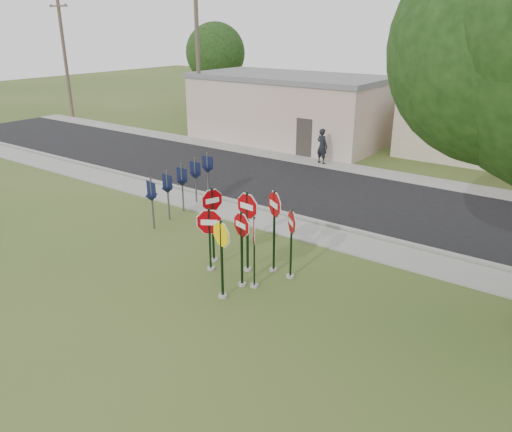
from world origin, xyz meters
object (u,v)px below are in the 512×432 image
Objects in this scene: utility_pole_near at (198,61)px; stop_sign_left at (210,232)px; pedestrian at (322,146)px; stop_sign_yellow at (222,250)px; stop_sign_center at (242,240)px.

stop_sign_left is at bearing -47.35° from utility_pole_near.
stop_sign_yellow is at bearing 122.09° from pedestrian.
stop_sign_left is at bearing 170.75° from stop_sign_center.
utility_pole_near is at bearing 132.65° from stop_sign_left.
stop_sign_center is 1.42m from stop_sign_left.
pedestrian is (9.60, -0.99, -3.96)m from utility_pole_near.
stop_sign_center is 20.46m from utility_pole_near.
pedestrian is at bearing -5.89° from utility_pole_near.
stop_sign_yellow is 21.04m from utility_pole_near.
stop_sign_yellow reaches higher than stop_sign_left.
stop_sign_yellow reaches higher than pedestrian.
stop_sign_center is at bearing 123.31° from pedestrian.
stop_sign_center is 0.85m from stop_sign_yellow.
stop_sign_center is at bearing 87.79° from stop_sign_yellow.
stop_sign_yellow is 1.27× the size of pedestrian.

